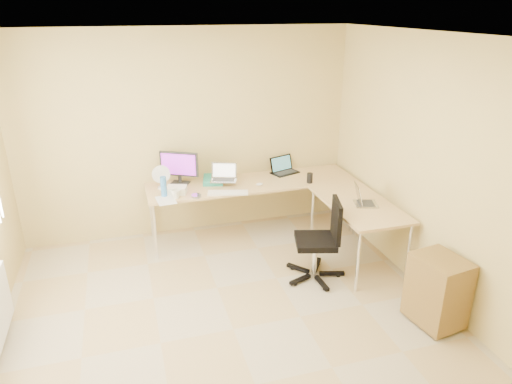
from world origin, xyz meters
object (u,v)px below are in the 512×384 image
object	(u,v)px
desk_fan	(161,178)
cabinet	(438,290)
mug	(176,194)
monitor	(179,168)
keyboard	(228,193)
desk_main	(252,208)
office_chair	(316,237)
laptop_black	(285,165)
water_bottle	(164,187)
desk_return	(357,232)
laptop_return	(366,196)
laptop_center	(223,173)

from	to	relation	value
desk_fan	cabinet	size ratio (longest dim) A/B	0.42
mug	cabinet	world-z (taller)	mug
monitor	keyboard	size ratio (longest dim) A/B	1.02
desk_main	keyboard	bearing A→B (deg)	-142.60
desk_main	desk_fan	distance (m)	1.24
office_chair	laptop_black	bearing A→B (deg)	99.50
desk_main	water_bottle	xyz separation A→B (m)	(-1.13, -0.17, 0.49)
monitor	mug	size ratio (longest dim) A/B	4.36
monitor	desk_return	bearing A→B (deg)	-4.22
office_chair	mug	bearing A→B (deg)	160.47
monitor	laptop_return	bearing A→B (deg)	-4.75
keyboard	office_chair	distance (m)	1.21
laptop_center	desk_fan	distance (m)	0.76
laptop_center	keyboard	distance (m)	0.34
laptop_center	water_bottle	distance (m)	0.78
laptop_return	mug	bearing A→B (deg)	84.94
desk_main	cabinet	bearing A→B (deg)	-63.85
keyboard	desk_fan	distance (m)	0.85
office_chair	cabinet	xyz separation A→B (m)	(0.77, -1.07, -0.14)
water_bottle	office_chair	xyz separation A→B (m)	(1.48, -1.05, -0.35)
desk_return	laptop_return	distance (m)	0.47
desk_main	water_bottle	bearing A→B (deg)	-171.56
keyboard	laptop_return	distance (m)	1.61
keyboard	water_bottle	distance (m)	0.76
desk_main	laptop_return	bearing A→B (deg)	-45.88
desk_main	office_chair	bearing A→B (deg)	-73.62
laptop_center	mug	xyz separation A→B (m)	(-0.63, -0.27, -0.11)
keyboard	cabinet	xyz separation A→B (m)	(1.51, -1.99, -0.38)
desk_return	laptop_center	xyz separation A→B (m)	(-1.35, 1.01, 0.52)
desk_return	laptop_return	size ratio (longest dim) A/B	4.41
monitor	cabinet	xyz separation A→B (m)	(2.01, -2.49, -0.58)
desk_return	cabinet	xyz separation A→B (m)	(0.15, -1.29, -0.01)
monitor	desk_fan	size ratio (longest dim) A/B	1.77
desk_main	water_bottle	world-z (taller)	water_bottle
desk_main	laptop_center	size ratio (longest dim) A/B	8.30
keyboard	desk_fan	xyz separation A→B (m)	(-0.74, 0.40, 0.13)
laptop_black	water_bottle	world-z (taller)	water_bottle
laptop_return	desk_return	bearing A→B (deg)	57.73
laptop_black	desk_fan	world-z (taller)	desk_fan
desk_return	mug	distance (m)	2.15
desk_return	desk_fan	bearing A→B (deg)	152.26
monitor	cabinet	world-z (taller)	monitor
water_bottle	office_chair	world-z (taller)	water_bottle
monitor	laptop_return	xyz separation A→B (m)	(1.91, -1.26, -0.11)
desk_main	office_chair	xyz separation A→B (m)	(0.36, -1.22, 0.14)
desk_main	laptop_black	bearing A→B (deg)	21.36
office_chair	keyboard	bearing A→B (deg)	144.78
monitor	mug	world-z (taller)	monitor
water_bottle	office_chair	distance (m)	1.85
desk_fan	cabinet	distance (m)	3.33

